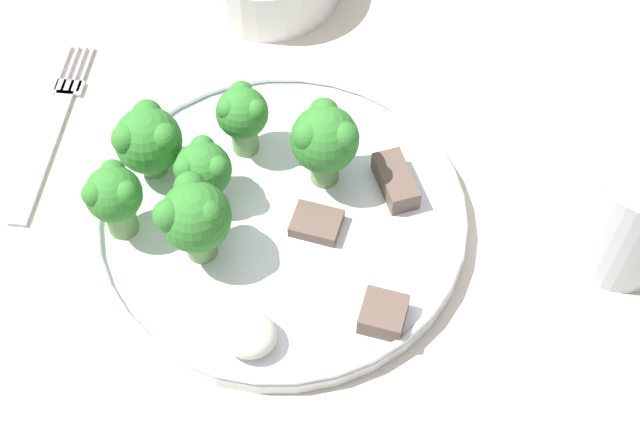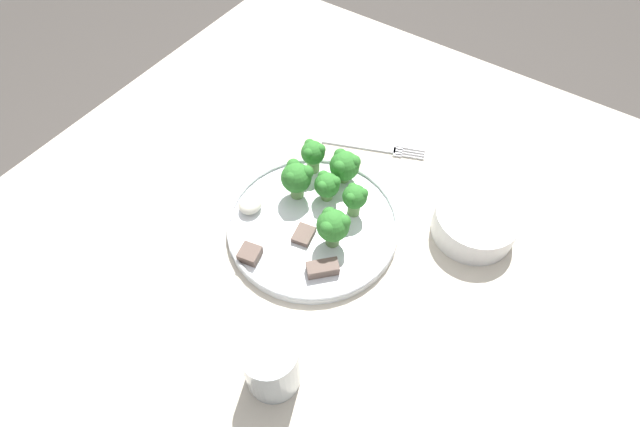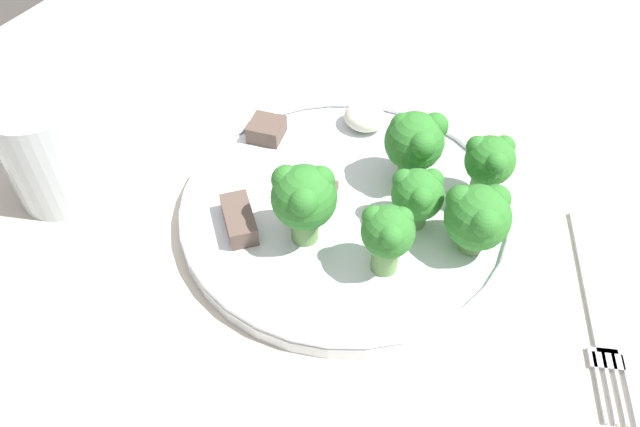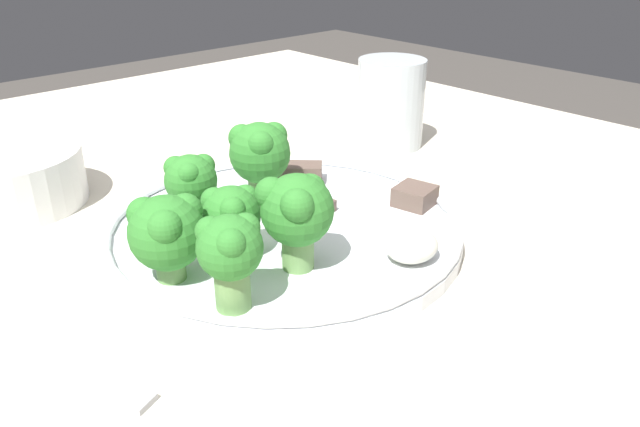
{
  "view_description": "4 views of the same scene",
  "coord_description": "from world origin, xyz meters",
  "px_view_note": "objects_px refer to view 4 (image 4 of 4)",
  "views": [
    {
      "loc": [
        0.24,
        -0.36,
        1.33
      ],
      "look_at": [
        0.06,
        -0.03,
        0.78
      ],
      "focal_mm": 50.0,
      "sensor_mm": 36.0,
      "label": 1
    },
    {
      "loc": [
        0.42,
        0.24,
        1.44
      ],
      "look_at": [
        0.03,
        -0.03,
        0.8
      ],
      "focal_mm": 28.0,
      "sensor_mm": 36.0,
      "label": 2
    },
    {
      "loc": [
        -0.12,
        0.29,
        1.16
      ],
      "look_at": [
        0.04,
        -0.01,
        0.79
      ],
      "focal_mm": 35.0,
      "sensor_mm": 36.0,
      "label": 3
    },
    {
      "loc": [
        -0.25,
        -0.38,
        1.0
      ],
      "look_at": [
        0.05,
        -0.06,
        0.78
      ],
      "focal_mm": 35.0,
      "sensor_mm": 36.0,
      "label": 4
    }
  ],
  "objects_px": {
    "cream_bowl": "(7,180)",
    "drinking_glass": "(390,108)",
    "dinner_plate": "(286,229)",
    "fork": "(22,356)"
  },
  "relations": [
    {
      "from": "cream_bowl",
      "to": "drinking_glass",
      "type": "height_order",
      "value": "drinking_glass"
    },
    {
      "from": "dinner_plate",
      "to": "cream_bowl",
      "type": "height_order",
      "value": "cream_bowl"
    },
    {
      "from": "fork",
      "to": "cream_bowl",
      "type": "height_order",
      "value": "cream_bowl"
    },
    {
      "from": "dinner_plate",
      "to": "drinking_glass",
      "type": "distance_m",
      "value": 0.26
    },
    {
      "from": "fork",
      "to": "drinking_glass",
      "type": "distance_m",
      "value": 0.46
    },
    {
      "from": "dinner_plate",
      "to": "cream_bowl",
      "type": "relative_size",
      "value": 2.11
    },
    {
      "from": "drinking_glass",
      "to": "cream_bowl",
      "type": "bearing_deg",
      "value": 161.49
    },
    {
      "from": "dinner_plate",
      "to": "cream_bowl",
      "type": "distance_m",
      "value": 0.26
    },
    {
      "from": "cream_bowl",
      "to": "fork",
      "type": "bearing_deg",
      "value": -107.38
    },
    {
      "from": "cream_bowl",
      "to": "drinking_glass",
      "type": "xyz_separation_m",
      "value": [
        0.37,
        -0.12,
        0.02
      ]
    }
  ]
}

